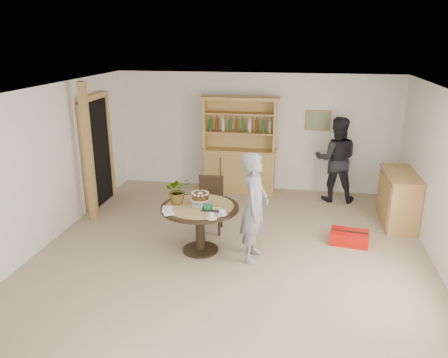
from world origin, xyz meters
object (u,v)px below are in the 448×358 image
hutch (240,160)px  teen_boy (255,208)px  adult_person (336,159)px  dining_table (200,215)px  dining_chair (211,200)px  sideboard (399,198)px  red_suitcase (349,237)px

hutch → teen_boy: bearing=-77.9°
teen_boy → adult_person: (1.34, 2.76, 0.03)m
dining_table → teen_boy: (0.85, -0.10, 0.23)m
dining_table → dining_chair: bearing=90.4°
sideboard → dining_table: sideboard is taller
sideboard → adult_person: adult_person is taller
hutch → dining_chair: 2.09m
hutch → dining_chair: size_ratio=2.16×
red_suitcase → dining_chair: bearing=-176.1°
red_suitcase → hutch: bearing=141.3°
dining_table → red_suitcase: dining_table is taller
adult_person → teen_boy: bearing=65.2°
hutch → teen_boy: hutch is taller
teen_boy → red_suitcase: teen_boy is taller
hutch → red_suitcase: hutch is taller
dining_chair → red_suitcase: bearing=-7.6°
sideboard → dining_chair: dining_chair is taller
red_suitcase → adult_person: bearing=101.7°
dining_table → teen_boy: size_ratio=0.72×
hutch → adult_person: (1.99, -0.24, 0.17)m
adult_person → red_suitcase: 2.13m
hutch → teen_boy: (0.65, -3.00, 0.14)m
dining_table → dining_chair: (-0.01, 0.83, -0.07)m
teen_boy → sideboard: bearing=-48.1°
hutch → sideboard: size_ratio=1.62×
dining_table → red_suitcase: bearing=16.2°
sideboard → hutch: bearing=157.8°
dining_table → sideboard: bearing=27.2°
dining_chair → hutch: bearing=80.4°
teen_boy → dining_table: bearing=88.8°
hutch → dining_table: (-0.20, -2.90, -0.08)m
sideboard → red_suitcase: sideboard is taller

